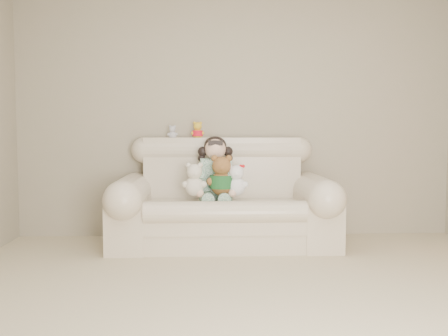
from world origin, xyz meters
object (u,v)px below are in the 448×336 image
at_px(seated_child, 215,168).
at_px(brown_teddy, 222,172).
at_px(sofa, 224,192).
at_px(white_cat, 236,177).
at_px(cream_teddy, 194,176).

xyz_separation_m(seated_child, brown_teddy, (0.05, -0.19, -0.02)).
height_order(sofa, seated_child, seated_child).
bearing_deg(seated_child, white_cat, -57.62).
bearing_deg(brown_teddy, seated_child, 129.62).
height_order(seated_child, white_cat, seated_child).
distance_m(seated_child, brown_teddy, 0.20).
relative_size(sofa, seated_child, 3.31).
height_order(white_cat, cream_teddy, cream_teddy).
bearing_deg(white_cat, seated_child, 136.65).
bearing_deg(white_cat, cream_teddy, -172.40).
distance_m(brown_teddy, cream_teddy, 0.26).
relative_size(seated_child, brown_teddy, 1.45).
bearing_deg(brown_teddy, cream_teddy, -147.61).
bearing_deg(white_cat, brown_teddy, 176.69).
bearing_deg(seated_child, brown_teddy, -83.57).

